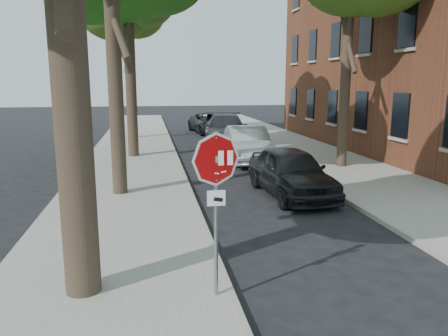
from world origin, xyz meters
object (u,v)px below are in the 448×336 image
(stop_sign, at_px, (216,183))
(car_d, at_px, (211,123))
(car_b, at_px, (248,144))
(car_c, at_px, (226,130))
(car_a, at_px, (291,172))
(tree_far, at_px, (127,17))

(stop_sign, height_order, car_d, stop_sign)
(car_b, distance_m, car_c, 5.53)
(stop_sign, relative_size, car_a, 0.60)
(car_a, distance_m, car_c, 11.55)
(stop_sign, xyz_separation_m, tree_far, (-2.02, 21.14, 5.26))
(stop_sign, relative_size, car_c, 0.45)
(stop_sign, bearing_deg, tree_far, 95.46)
(car_a, relative_size, car_b, 0.94)
(car_a, height_order, car_b, car_b)
(stop_sign, distance_m, car_a, 7.17)
(car_c, bearing_deg, car_b, -82.34)
(car_c, bearing_deg, car_a, -82.34)
(car_d, bearing_deg, tree_far, -163.25)
(stop_sign, height_order, tree_far, tree_far)
(tree_far, bearing_deg, car_b, -59.03)
(stop_sign, relative_size, car_b, 0.56)
(stop_sign, xyz_separation_m, car_b, (3.30, 12.27, -1.18))
(car_b, bearing_deg, tree_far, 123.97)
(stop_sign, xyz_separation_m, car_a, (3.30, 6.25, -1.20))
(car_a, xyz_separation_m, car_b, (0.00, 6.02, 0.02))
(tree_far, relative_size, car_a, 2.13)
(car_a, relative_size, car_c, 0.76)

